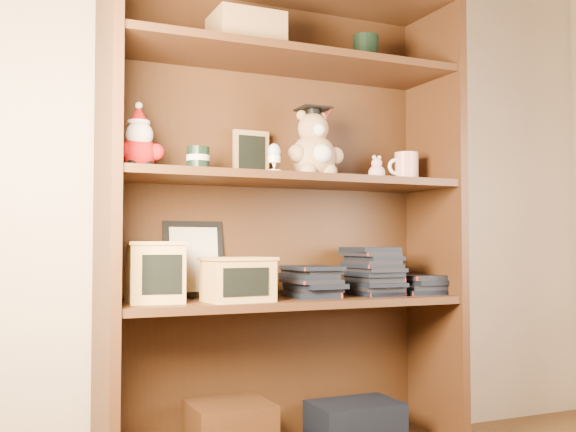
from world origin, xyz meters
The scene contains 16 objects.
bookcase centered at (0.01, 1.36, 0.78)m, with size 1.20×0.35×1.60m.
shelf_lower centered at (0.01, 1.30, 0.54)m, with size 1.14×0.33×0.02m.
shelf_upper centered at (0.01, 1.30, 0.94)m, with size 1.14×0.33×0.02m.
santa_plush centered at (-0.48, 1.30, 1.03)m, with size 0.15×0.11×0.21m.
teachers_tin centered at (-0.29, 1.30, 0.99)m, with size 0.07×0.07×0.08m.
chalkboard_plaque centered at (-0.07, 1.42, 1.03)m, with size 0.13×0.07×0.16m.
egg_cup centered at (-0.07, 1.23, 1.00)m, with size 0.05×0.05×0.10m.
grad_teddy_bear centered at (0.11, 1.30, 1.04)m, with size 0.20×0.17×0.24m.
pink_figurine centered at (0.36, 1.30, 0.98)m, with size 0.06×0.06×0.09m.
teacher_mug centered at (0.48, 1.30, 1.00)m, with size 0.12×0.08×0.11m.
certificate_frame centered at (-0.27, 1.44, 0.68)m, with size 0.20×0.05×0.25m.
treats_box centered at (-0.42, 1.30, 0.64)m, with size 0.19×0.19×0.18m.
pencils_box centered at (-0.18, 1.24, 0.62)m, with size 0.22×0.17×0.14m.
book_stack_left centered at (0.10, 1.30, 0.61)m, with size 0.14×0.20×0.11m.
book_stack_mid centered at (0.34, 1.30, 0.64)m, with size 0.14×0.20×0.18m.
book_stack_right centered at (0.51, 1.30, 0.58)m, with size 0.14×0.20×0.06m.
Camera 1 is at (-0.89, -0.72, 0.73)m, focal length 42.00 mm.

